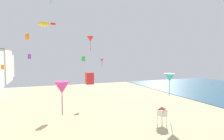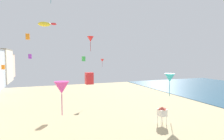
{
  "view_description": "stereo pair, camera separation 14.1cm",
  "coord_description": "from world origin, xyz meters",
  "views": [
    {
      "loc": [
        -7.27,
        -8.1,
        9.76
      ],
      "look_at": [
        2.72,
        17.81,
        7.93
      ],
      "focal_mm": 29.93,
      "sensor_mm": 36.0,
      "label": 1
    },
    {
      "loc": [
        -7.14,
        -8.15,
        9.76
      ],
      "look_at": [
        2.72,
        17.81,
        7.93
      ],
      "focal_mm": 29.93,
      "sensor_mm": 36.0,
      "label": 2
    }
  ],
  "objects": [
    {
      "name": "kite_purple_box",
      "position": [
        -9.55,
        39.37,
        10.07
      ],
      "size": [
        0.7,
        0.7,
        1.1
      ],
      "color": "purple"
    },
    {
      "name": "kite_orange_box",
      "position": [
        -13.99,
        32.67,
        7.96
      ],
      "size": [
        0.54,
        0.54,
        0.86
      ],
      "color": "orange"
    },
    {
      "name": "kite_red_delta",
      "position": [
        1.45,
        25.65,
        13.2
      ],
      "size": [
        1.2,
        1.2,
        2.73
      ],
      "color": "red"
    },
    {
      "name": "kite_orange_box_2",
      "position": [
        -8.94,
        22.6,
        12.9
      ],
      "size": [
        0.55,
        0.55,
        0.87
      ],
      "color": "orange"
    },
    {
      "name": "kite_red_parafoil",
      "position": [
        -4.17,
        38.61,
        17.76
      ],
      "size": [
        1.38,
        0.38,
        0.54
      ],
      "color": "red"
    },
    {
      "name": "lifeguard_stand",
      "position": [
        9.35,
        14.45,
        1.84
      ],
      "size": [
        1.1,
        1.1,
        2.55
      ],
      "rotation": [
        0.0,
        0.0,
        -0.21
      ],
      "color": "white",
      "rests_on": "ground"
    },
    {
      "name": "kite_red_box",
      "position": [
        -1.97,
        12.93,
        7.38
      ],
      "size": [
        0.86,
        0.86,
        1.36
      ],
      "color": "red"
    },
    {
      "name": "kite_magenta_delta",
      "position": [
        -5.03,
        13.6,
        6.35
      ],
      "size": [
        1.72,
        1.72,
        3.91
      ],
      "color": "#DB3D9E"
    },
    {
      "name": "kite_green_box",
      "position": [
        1.44,
        31.75,
        9.53
      ],
      "size": [
        0.67,
        0.67,
        1.05
      ],
      "color": "green"
    },
    {
      "name": "kite_red_delta_2",
      "position": [
        7.01,
        35.93,
        9.12
      ],
      "size": [
        0.87,
        0.87,
        1.98
      ],
      "color": "red"
    },
    {
      "name": "kite_yellow_parafoil",
      "position": [
        -6.55,
        23.75,
        15.1
      ],
      "size": [
        1.91,
        0.53,
        0.74
      ],
      "color": "yellow"
    },
    {
      "name": "kite_cyan_delta",
      "position": [
        13.55,
        18.23,
        6.32
      ],
      "size": [
        1.74,
        1.74,
        3.96
      ],
      "color": "#2DB7CC"
    },
    {
      "name": "boardwalk_hotel_furthest",
      "position": [
        -25.25,
        94.38,
        5.75
      ],
      "size": [
        10.53,
        14.69,
        11.48
      ],
      "color": "beige",
      "rests_on": "ground"
    }
  ]
}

